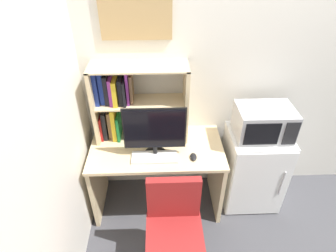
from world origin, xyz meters
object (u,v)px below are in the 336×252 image
object	(u,v)px
desk_chair	(174,237)
monitor	(155,131)
keyboard	(154,157)
mini_fridge	(253,168)
wall_corkboard	(135,5)
hutch_bookshelf	(125,100)
microwave	(264,122)
computer_mouse	(193,157)

from	to	relation	value
desk_chair	monitor	bearing A→B (deg)	103.30
monitor	keyboard	distance (m)	0.24
keyboard	mini_fridge	xyz separation A→B (m)	(0.95, 0.18, -0.33)
desk_chair	wall_corkboard	size ratio (longest dim) A/B	1.56
hutch_bookshelf	wall_corkboard	world-z (taller)	wall_corkboard
hutch_bookshelf	microwave	bearing A→B (deg)	-7.39
mini_fridge	computer_mouse	bearing A→B (deg)	-163.25
computer_mouse	wall_corkboard	size ratio (longest dim) A/B	0.17
monitor	keyboard	world-z (taller)	monitor
hutch_bookshelf	microwave	xyz separation A→B (m)	(1.19, -0.15, -0.16)
hutch_bookshelf	microwave	size ratio (longest dim) A/B	1.69
computer_mouse	monitor	bearing A→B (deg)	169.52
keyboard	desk_chair	bearing A→B (deg)	-74.74
monitor	mini_fridge	distance (m)	1.11
hutch_bookshelf	keyboard	distance (m)	0.56
computer_mouse	desk_chair	world-z (taller)	desk_chair
desk_chair	keyboard	bearing A→B (deg)	105.26
mini_fridge	microwave	xyz separation A→B (m)	(0.00, 0.00, 0.55)
wall_corkboard	keyboard	bearing A→B (deg)	-75.59
wall_corkboard	desk_chair	bearing A→B (deg)	-75.13
computer_mouse	hutch_bookshelf	bearing A→B (deg)	149.12
microwave	wall_corkboard	xyz separation A→B (m)	(-1.06, 0.27, 0.90)
microwave	desk_chair	size ratio (longest dim) A/B	0.55
wall_corkboard	monitor	bearing A→B (deg)	-72.90
mini_fridge	desk_chair	size ratio (longest dim) A/B	0.94
computer_mouse	desk_chair	size ratio (longest dim) A/B	0.11
computer_mouse	mini_fridge	size ratio (longest dim) A/B	0.12
mini_fridge	hutch_bookshelf	bearing A→B (deg)	172.47
microwave	mini_fridge	bearing A→B (deg)	-90.15
computer_mouse	microwave	world-z (taller)	microwave
hutch_bookshelf	wall_corkboard	distance (m)	0.76
mini_fridge	monitor	bearing A→B (deg)	-172.36
hutch_bookshelf	computer_mouse	distance (m)	0.76
monitor	mini_fridge	world-z (taller)	monitor
monitor	keyboard	size ratio (longest dim) A/B	1.34
desk_chair	wall_corkboard	xyz separation A→B (m)	(-0.26, 0.97, 1.47)
computer_mouse	desk_chair	xyz separation A→B (m)	(-0.19, -0.51, -0.36)
mini_fridge	microwave	distance (m)	0.55
keyboard	microwave	xyz separation A→B (m)	(0.95, 0.18, 0.21)
keyboard	microwave	distance (m)	0.99
hutch_bookshelf	computer_mouse	world-z (taller)	hutch_bookshelf
desk_chair	microwave	bearing A→B (deg)	41.06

